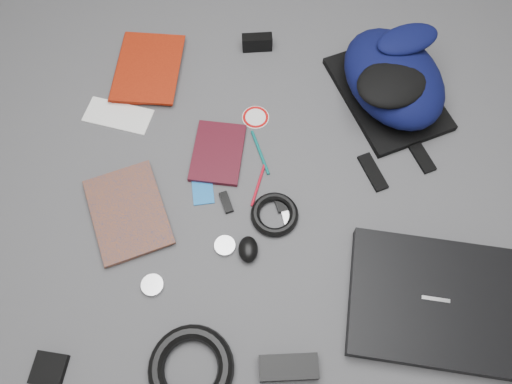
{
  "coord_description": "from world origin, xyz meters",
  "views": [
    {
      "loc": [
        -0.0,
        -0.58,
        1.25
      ],
      "look_at": [
        0.0,
        0.0,
        0.02
      ],
      "focal_mm": 35.0,
      "sensor_mm": 36.0,
      "label": 1
    }
  ],
  "objects_px": {
    "comic_book": "(93,224)",
    "dvd_case": "(218,153)",
    "power_brick": "(289,367)",
    "textbook_red": "(116,67)",
    "mouse": "(248,249)",
    "backpack": "(394,78)",
    "laptop": "(433,301)",
    "pouch": "(49,369)",
    "compact_camera": "(257,42)"
  },
  "relations": [
    {
      "from": "comic_book",
      "to": "dvd_case",
      "type": "xyz_separation_m",
      "value": [
        0.33,
        0.22,
        -0.0
      ]
    },
    {
      "from": "dvd_case",
      "to": "power_brick",
      "type": "relative_size",
      "value": 1.43
    },
    {
      "from": "textbook_red",
      "to": "power_brick",
      "type": "relative_size",
      "value": 1.93
    },
    {
      "from": "dvd_case",
      "to": "mouse",
      "type": "height_order",
      "value": "mouse"
    },
    {
      "from": "backpack",
      "to": "laptop",
      "type": "relative_size",
      "value": 1.0
    },
    {
      "from": "backpack",
      "to": "dvd_case",
      "type": "xyz_separation_m",
      "value": [
        -0.51,
        -0.2,
        -0.08
      ]
    },
    {
      "from": "laptop",
      "to": "pouch",
      "type": "relative_size",
      "value": 5.43
    },
    {
      "from": "compact_camera",
      "to": "mouse",
      "type": "height_order",
      "value": "compact_camera"
    },
    {
      "from": "dvd_case",
      "to": "power_brick",
      "type": "distance_m",
      "value": 0.61
    },
    {
      "from": "power_brick",
      "to": "compact_camera",
      "type": "bearing_deg",
      "value": 91.83
    },
    {
      "from": "power_brick",
      "to": "textbook_red",
      "type": "bearing_deg",
      "value": 117.44
    },
    {
      "from": "comic_book",
      "to": "power_brick",
      "type": "bearing_deg",
      "value": -56.21
    },
    {
      "from": "mouse",
      "to": "dvd_case",
      "type": "bearing_deg",
      "value": 104.99
    },
    {
      "from": "textbook_red",
      "to": "power_brick",
      "type": "bearing_deg",
      "value": -55.49
    },
    {
      "from": "textbook_red",
      "to": "pouch",
      "type": "relative_size",
      "value": 3.54
    },
    {
      "from": "laptop",
      "to": "compact_camera",
      "type": "xyz_separation_m",
      "value": [
        -0.43,
        0.82,
        0.01
      ]
    },
    {
      "from": "mouse",
      "to": "textbook_red",
      "type": "bearing_deg",
      "value": 122.82
    },
    {
      "from": "laptop",
      "to": "compact_camera",
      "type": "height_order",
      "value": "compact_camera"
    },
    {
      "from": "pouch",
      "to": "textbook_red",
      "type": "bearing_deg",
      "value": 86.42
    },
    {
      "from": "dvd_case",
      "to": "pouch",
      "type": "bearing_deg",
      "value": -115.72
    },
    {
      "from": "dvd_case",
      "to": "textbook_red",
      "type": "bearing_deg",
      "value": 143.94
    },
    {
      "from": "backpack",
      "to": "textbook_red",
      "type": "height_order",
      "value": "backpack"
    },
    {
      "from": "dvd_case",
      "to": "compact_camera",
      "type": "relative_size",
      "value": 2.08
    },
    {
      "from": "compact_camera",
      "to": "mouse",
      "type": "xyz_separation_m",
      "value": [
        -0.03,
        -0.69,
        -0.01
      ]
    },
    {
      "from": "laptop",
      "to": "mouse",
      "type": "height_order",
      "value": "laptop"
    },
    {
      "from": "laptop",
      "to": "textbook_red",
      "type": "distance_m",
      "value": 1.14
    },
    {
      "from": "comic_book",
      "to": "pouch",
      "type": "bearing_deg",
      "value": -119.03
    },
    {
      "from": "pouch",
      "to": "compact_camera",
      "type": "bearing_deg",
      "value": 63.16
    },
    {
      "from": "backpack",
      "to": "comic_book",
      "type": "relative_size",
      "value": 1.55
    },
    {
      "from": "textbook_red",
      "to": "mouse",
      "type": "xyz_separation_m",
      "value": [
        0.41,
        -0.6,
        0.0
      ]
    },
    {
      "from": "backpack",
      "to": "textbook_red",
      "type": "relative_size",
      "value": 1.53
    },
    {
      "from": "laptop",
      "to": "comic_book",
      "type": "height_order",
      "value": "laptop"
    },
    {
      "from": "power_brick",
      "to": "pouch",
      "type": "distance_m",
      "value": 0.57
    },
    {
      "from": "textbook_red",
      "to": "comic_book",
      "type": "distance_m",
      "value": 0.53
    },
    {
      "from": "dvd_case",
      "to": "pouch",
      "type": "relative_size",
      "value": 2.62
    },
    {
      "from": "textbook_red",
      "to": "mouse",
      "type": "height_order",
      "value": "mouse"
    },
    {
      "from": "comic_book",
      "to": "power_brick",
      "type": "height_order",
      "value": "power_brick"
    },
    {
      "from": "comic_book",
      "to": "pouch",
      "type": "height_order",
      "value": "same"
    },
    {
      "from": "textbook_red",
      "to": "power_brick",
      "type": "distance_m",
      "value": 1.03
    },
    {
      "from": "laptop",
      "to": "compact_camera",
      "type": "distance_m",
      "value": 0.93
    },
    {
      "from": "dvd_case",
      "to": "pouch",
      "type": "height_order",
      "value": "pouch"
    },
    {
      "from": "compact_camera",
      "to": "pouch",
      "type": "xyz_separation_m",
      "value": [
        -0.5,
        -0.98,
        -0.02
      ]
    },
    {
      "from": "textbook_red",
      "to": "mouse",
      "type": "distance_m",
      "value": 0.73
    },
    {
      "from": "power_brick",
      "to": "laptop",
      "type": "bearing_deg",
      "value": 20.79
    },
    {
      "from": "comic_book",
      "to": "compact_camera",
      "type": "relative_size",
      "value": 2.77
    },
    {
      "from": "textbook_red",
      "to": "power_brick",
      "type": "xyz_separation_m",
      "value": [
        0.51,
        -0.89,
        0.0
      ]
    },
    {
      "from": "compact_camera",
      "to": "pouch",
      "type": "relative_size",
      "value": 1.26
    },
    {
      "from": "laptop",
      "to": "backpack",
      "type": "bearing_deg",
      "value": 102.06
    },
    {
      "from": "compact_camera",
      "to": "backpack",
      "type": "bearing_deg",
      "value": -29.04
    },
    {
      "from": "dvd_case",
      "to": "power_brick",
      "type": "height_order",
      "value": "power_brick"
    }
  ]
}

